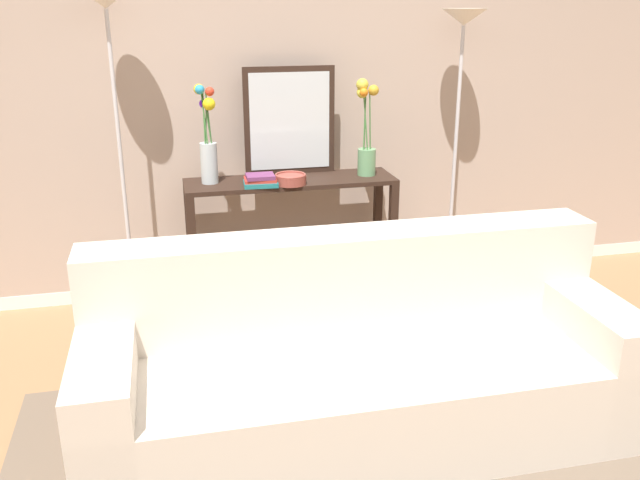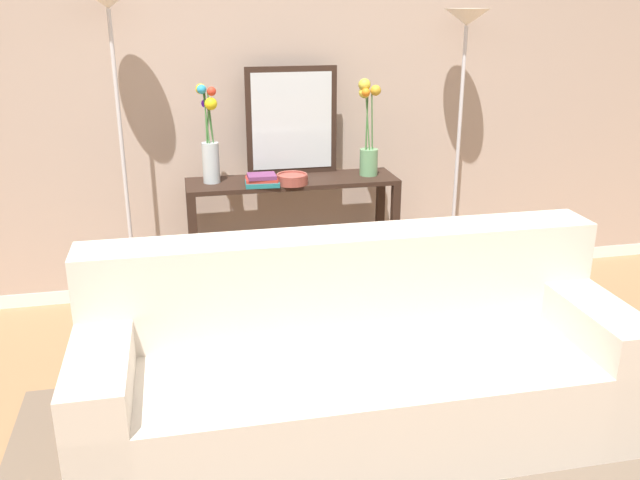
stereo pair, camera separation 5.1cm
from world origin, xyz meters
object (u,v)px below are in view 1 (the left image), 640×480
book_row_under_console (229,300)px  fruit_bowl (290,179)px  couch (359,368)px  book_stack (260,180)px  console_table (291,219)px  floor_lamp_left (112,69)px  floor_lamp_right (460,74)px  wall_mirror (290,121)px  vase_tall_flowers (208,143)px  vase_short_flowers (366,136)px

book_row_under_console → fruit_bowl: bearing=-15.9°
couch → fruit_bowl: fruit_bowl is taller
fruit_bowl → book_stack: size_ratio=0.91×
console_table → floor_lamp_left: size_ratio=0.67×
couch → console_table: size_ratio=1.84×
floor_lamp_left → book_stack: (0.79, -0.12, -0.66)m
floor_lamp_right → fruit_bowl: 1.26m
floor_lamp_left → fruit_bowl: bearing=-7.0°
book_row_under_console → console_table: bearing=-0.0°
console_table → fruit_bowl: (-0.02, -0.11, 0.29)m
console_table → book_row_under_console: size_ratio=5.36×
wall_mirror → vase_tall_flowers: 0.55m
couch → fruit_bowl: (-0.05, 1.33, 0.55)m
book_stack → wall_mirror: bearing=48.2°
wall_mirror → vase_tall_flowers: size_ratio=1.13×
floor_lamp_right → wall_mirror: bearing=172.3°
floor_lamp_left → book_row_under_console: (0.58, -0.01, -1.46)m
floor_lamp_left → vase_tall_flowers: (0.51, 0.02, -0.44)m
fruit_bowl → floor_lamp_left: bearing=173.0°
floor_lamp_right → book_stack: (-1.30, -0.12, -0.58)m
console_table → vase_tall_flowers: vase_tall_flowers is taller
wall_mirror → book_row_under_console: bearing=-161.3°
console_table → wall_mirror: 0.61m
wall_mirror → vase_tall_flowers: (-0.52, -0.13, -0.09)m
book_stack → floor_lamp_right: bearing=5.2°
couch → floor_lamp_left: 2.15m
couch → console_table: bearing=91.1°
floor_lamp_right → book_stack: 1.42m
couch → vase_short_flowers: 1.70m
couch → wall_mirror: size_ratio=3.59×
book_stack → couch: bearing=-80.2°
floor_lamp_left → wall_mirror: size_ratio=2.89×
console_table → wall_mirror: bearing=79.1°
wall_mirror → book_row_under_console: size_ratio=2.75×
fruit_bowl → book_row_under_console: size_ratio=0.79×
console_table → book_stack: (-0.20, -0.11, 0.29)m
couch → console_table: 1.47m
floor_lamp_right → fruit_bowl: (-1.11, -0.12, -0.58)m
console_table → fruit_bowl: 0.31m
wall_mirror → floor_lamp_left: bearing=-172.1°
vase_short_flowers → book_row_under_console: size_ratio=2.47×
console_table → floor_lamp_right: floor_lamp_right is taller
console_table → floor_lamp_right: size_ratio=0.71×
vase_tall_flowers → floor_lamp_right: bearing=-0.5°
book_stack → book_row_under_console: (-0.21, 0.11, -0.81)m
floor_lamp_left → floor_lamp_right: size_ratio=1.06×
console_table → wall_mirror: size_ratio=1.95×
console_table → vase_short_flowers: 0.70m
couch → floor_lamp_right: size_ratio=1.31×
couch → floor_lamp_left: size_ratio=1.24×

